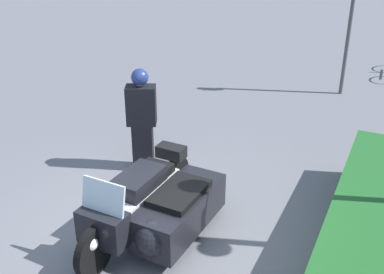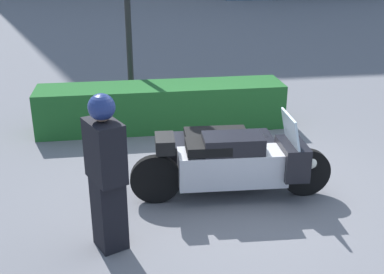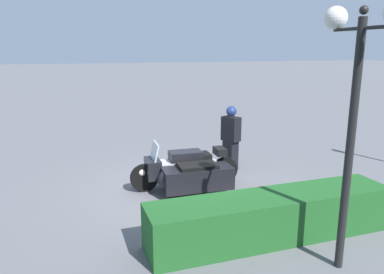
# 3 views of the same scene
# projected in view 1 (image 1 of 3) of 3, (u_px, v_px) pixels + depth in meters

# --- Properties ---
(ground_plane) EXTENTS (160.00, 160.00, 0.00)m
(ground_plane) POSITION_uv_depth(u_px,v_px,m) (149.00, 238.00, 6.58)
(ground_plane) COLOR slate
(police_motorcycle) EXTENTS (2.67, 1.27, 1.16)m
(police_motorcycle) POSITION_uv_depth(u_px,v_px,m) (157.00, 208.00, 6.40)
(police_motorcycle) COLOR black
(police_motorcycle) RESTS_ON ground
(officer_rider) EXTENTS (0.47, 0.56, 1.78)m
(officer_rider) POSITION_uv_depth(u_px,v_px,m) (142.00, 117.00, 7.97)
(officer_rider) COLOR black
(officer_rider) RESTS_ON ground
(hedge_bush_curbside) EXTENTS (4.48, 0.89, 0.80)m
(hedge_bush_curbside) POSITION_uv_depth(u_px,v_px,m) (365.00, 233.00, 6.02)
(hedge_bush_curbside) COLOR #1E5623
(hedge_bush_curbside) RESTS_ON ground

